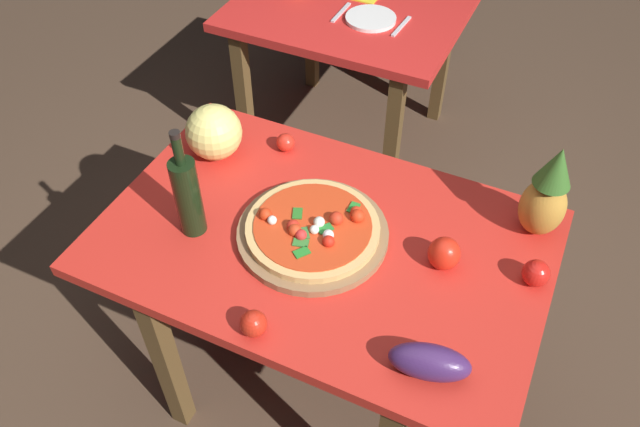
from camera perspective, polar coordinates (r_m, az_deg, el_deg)
ground_plane at (r=2.46m, az=0.19°, el=-14.05°), size 10.00×10.00×0.00m
display_table at (r=1.91m, az=0.24°, el=-4.04°), size 1.30×0.85×0.76m
background_table at (r=3.01m, az=2.70°, el=16.65°), size 1.01×0.84×0.76m
pizza_board at (r=1.83m, az=-0.66°, el=-1.84°), size 0.44×0.44×0.02m
pizza at (r=1.81m, az=-0.63°, el=-1.26°), size 0.39×0.39×0.06m
wine_bottle at (r=1.80m, az=-11.95°, el=1.66°), size 0.08×0.08×0.36m
pineapple_left at (r=1.87m, az=19.89°, el=1.54°), size 0.13×0.13×0.31m
melon at (r=2.07m, az=-9.63°, el=7.30°), size 0.18×0.18×0.18m
bell_pepper at (r=1.77m, az=11.21°, el=-3.58°), size 0.09×0.09×0.10m
eggplant at (r=1.56m, az=9.93°, el=-13.16°), size 0.22×0.13×0.09m
tomato_at_corner at (r=2.10m, az=-3.16°, el=6.47°), size 0.06×0.06×0.06m
tomato_beside_pepper at (r=1.80m, az=19.04°, el=-5.16°), size 0.08×0.08×0.08m
tomato_by_bottle at (r=1.62m, az=-6.07°, el=-9.92°), size 0.07×0.07×0.07m
dinner_plate at (r=2.83m, az=4.64°, el=17.26°), size 0.22×0.22×0.02m
fork_utensil at (r=2.88m, az=1.92°, el=17.80°), size 0.02×0.18×0.01m
knife_utensil at (r=2.80m, az=7.41°, el=16.52°), size 0.03×0.18×0.01m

